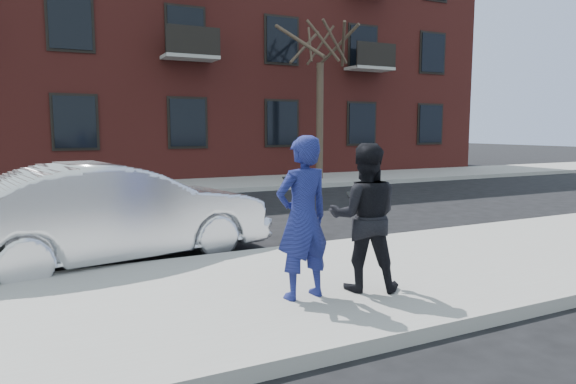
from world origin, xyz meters
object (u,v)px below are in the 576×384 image
man_hoodie (303,218)px  man_peacoat (364,217)px  silver_sedan (116,213)px  street_tree (320,30)px

man_hoodie → man_peacoat: 0.77m
silver_sedan → man_peacoat: man_peacoat is taller
street_tree → man_peacoat: (-6.16, -11.77, -4.54)m
street_tree → man_peacoat: size_ratio=4.07×
street_tree → silver_sedan: street_tree is taller
man_hoodie → silver_sedan: bearing=-69.5°
man_hoodie → man_peacoat: size_ratio=1.05×
street_tree → man_hoodie: street_tree is taller
street_tree → man_peacoat: 14.04m
silver_sedan → man_peacoat: bearing=-154.3°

